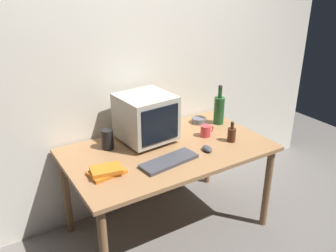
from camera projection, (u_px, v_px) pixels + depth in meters
ground_plane at (168, 226)px, 2.95m from camera, size 6.00×6.00×0.00m
back_wall at (135, 65)px, 2.84m from camera, size 4.00×0.08×2.50m
desk at (168, 158)px, 2.69m from camera, size 1.51×0.88×0.73m
crt_monitor at (146, 118)px, 2.70m from camera, size 0.41×0.41×0.37m
keyboard at (169, 161)px, 2.45m from camera, size 0.44×0.20×0.02m
computer_mouse at (207, 149)px, 2.61m from camera, size 0.07×0.11×0.04m
bottle_tall at (219, 109)px, 3.04m from camera, size 0.09×0.09×0.34m
bottle_short at (232, 134)px, 2.74m from camera, size 0.06×0.06×0.17m
book_stack at (107, 171)px, 2.31m from camera, size 0.24×0.17×0.05m
mug at (206, 131)px, 2.84m from camera, size 0.12×0.08×0.09m
cd_spindle at (199, 120)px, 3.10m from camera, size 0.12×0.12×0.04m
metal_canister at (107, 139)px, 2.63m from camera, size 0.09×0.09×0.15m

